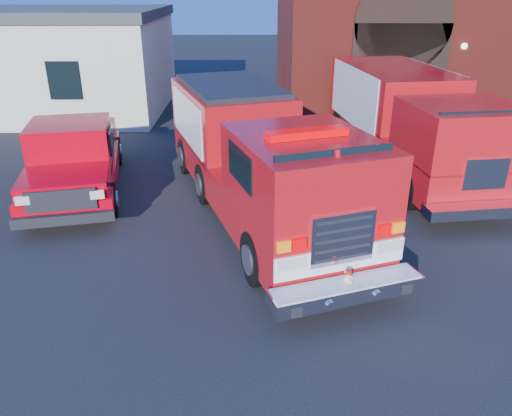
{
  "coord_description": "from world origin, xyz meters",
  "views": [
    {
      "loc": [
        -0.14,
        -10.05,
        5.28
      ],
      "look_at": [
        0.0,
        -1.2,
        1.3
      ],
      "focal_mm": 35.0,
      "sensor_mm": 36.0,
      "label": 1
    }
  ],
  "objects_px": {
    "fire_station": "(450,9)",
    "pickup_truck": "(75,158)",
    "fire_engine": "(257,156)",
    "secondary_truck": "(409,119)",
    "side_building": "(49,60)"
  },
  "relations": [
    {
      "from": "pickup_truck",
      "to": "secondary_truck",
      "type": "xyz_separation_m",
      "value": [
        9.61,
        1.69,
        0.62
      ]
    },
    {
      "from": "secondary_truck",
      "to": "fire_engine",
      "type": "bearing_deg",
      "value": -145.23
    },
    {
      "from": "fire_engine",
      "to": "pickup_truck",
      "type": "xyz_separation_m",
      "value": [
        -4.95,
        1.55,
        -0.54
      ]
    },
    {
      "from": "fire_station",
      "to": "secondary_truck",
      "type": "height_order",
      "value": "fire_station"
    },
    {
      "from": "fire_engine",
      "to": "secondary_truck",
      "type": "relative_size",
      "value": 1.06
    },
    {
      "from": "fire_engine",
      "to": "fire_station",
      "type": "bearing_deg",
      "value": 54.49
    },
    {
      "from": "side_building",
      "to": "fire_station",
      "type": "bearing_deg",
      "value": 3.14
    },
    {
      "from": "fire_station",
      "to": "secondary_truck",
      "type": "relative_size",
      "value": 1.67
    },
    {
      "from": "fire_station",
      "to": "fire_engine",
      "type": "distance_m",
      "value": 15.63
    },
    {
      "from": "side_building",
      "to": "secondary_truck",
      "type": "height_order",
      "value": "side_building"
    },
    {
      "from": "fire_station",
      "to": "pickup_truck",
      "type": "distance_m",
      "value": 17.99
    },
    {
      "from": "fire_engine",
      "to": "secondary_truck",
      "type": "bearing_deg",
      "value": 34.77
    },
    {
      "from": "fire_engine",
      "to": "pickup_truck",
      "type": "distance_m",
      "value": 5.21
    },
    {
      "from": "fire_station",
      "to": "fire_engine",
      "type": "height_order",
      "value": "fire_station"
    },
    {
      "from": "side_building",
      "to": "pickup_truck",
      "type": "height_order",
      "value": "side_building"
    }
  ]
}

